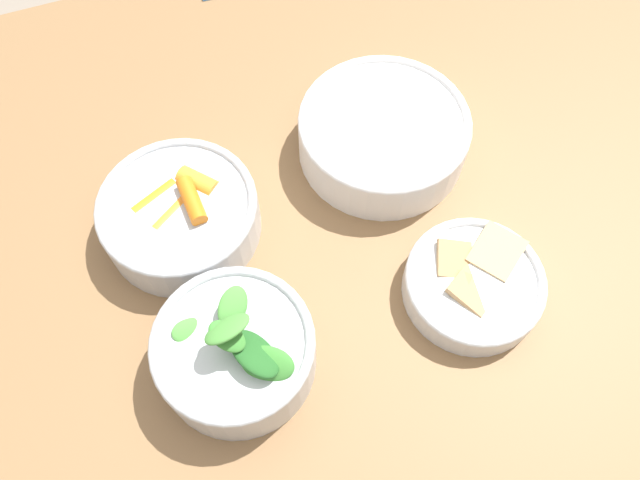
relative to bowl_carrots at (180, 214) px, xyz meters
The scene contains 6 objects.
ground_plane 0.79m from the bowl_carrots, 23.21° to the right, with size 10.00×10.00×0.00m, color gray.
dining_table 0.21m from the bowl_carrots, 23.21° to the right, with size 1.26×0.95×0.74m.
bowl_carrots is the anchor object (origin of this frame).
bowl_greens 0.17m from the bowl_carrots, 85.90° to the right, with size 0.15×0.15×0.11m.
bowl_beans_hotdog 0.25m from the bowl_carrots, ahead, with size 0.20×0.20×0.06m.
bowl_cookies 0.32m from the bowl_carrots, 34.46° to the right, with size 0.14×0.14×0.04m.
Camera 1 is at (-0.13, -0.31, 1.35)m, focal length 35.00 mm.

